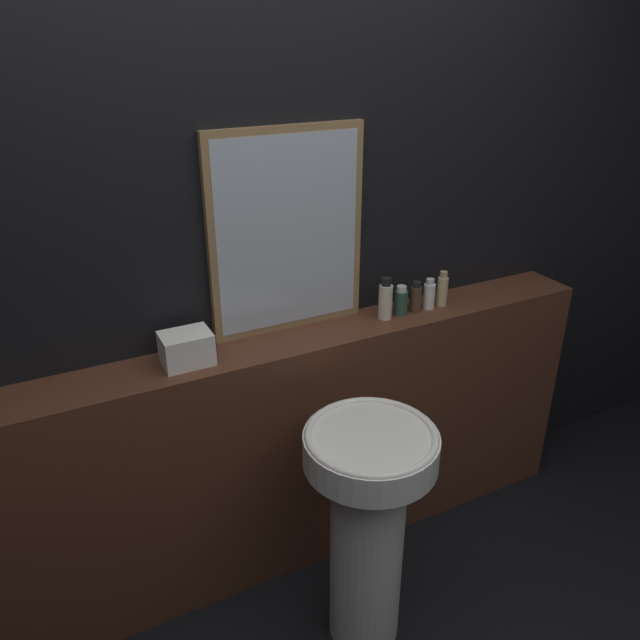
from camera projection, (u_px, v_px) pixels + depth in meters
wall_back at (277, 253)px, 2.21m from camera, size 8.00×0.06×2.50m
vanity_counter at (298, 450)px, 2.42m from camera, size 2.47×0.23×0.98m
pedestal_sink at (368, 518)px, 2.05m from camera, size 0.42×0.42×0.86m
mirror at (288, 233)px, 2.14m from camera, size 0.57×0.03×0.72m
towel_stack at (187, 348)px, 2.02m from camera, size 0.16×0.12×0.11m
shampoo_bottle at (385, 300)px, 2.33m from camera, size 0.05×0.05×0.16m
conditioner_bottle at (401, 301)px, 2.36m from camera, size 0.05×0.05×0.12m
lotion_bottle at (416, 298)px, 2.39m from camera, size 0.04×0.04×0.12m
body_wash_bottle at (429, 295)px, 2.42m from camera, size 0.04×0.04×0.12m
hand_soap_bottle at (442, 290)px, 2.44m from camera, size 0.04×0.04×0.14m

